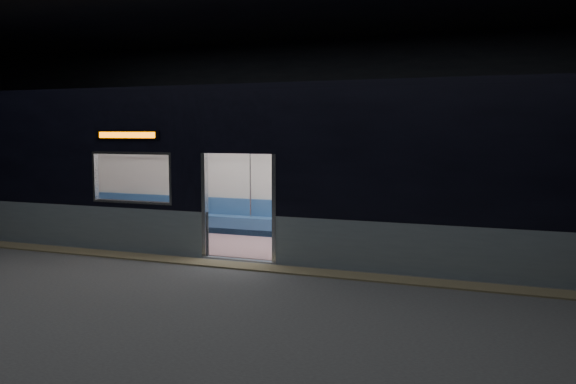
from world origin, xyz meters
The scene contains 7 objects.
station_floor centered at (0.00, 0.00, -0.01)m, with size 24.00×14.00×0.01m, color #47494C.
station_envelope centered at (0.00, 0.00, 3.66)m, with size 24.00×14.00×5.00m.
tactile_strip centered at (0.00, 0.55, 0.01)m, with size 22.80×0.50×0.03m, color #8C7F59.
metro_car centered at (0.00, 2.54, 1.85)m, with size 18.00×3.04×3.35m.
passenger centered at (4.21, 3.55, 0.76)m, with size 0.36×0.63×1.29m.
handbag centered at (4.17, 3.34, 0.66)m, with size 0.27×0.23×0.13m, color black.
transit_map centered at (3.72, 3.85, 1.49)m, with size 1.04×0.03×0.68m, color white.
Camera 1 is at (5.04, -9.32, 2.48)m, focal length 38.00 mm.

